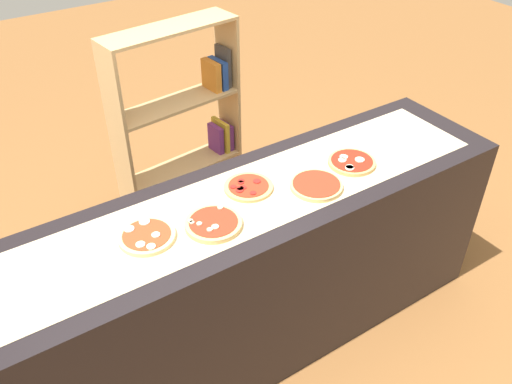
{
  "coord_description": "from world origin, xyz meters",
  "views": [
    {
      "loc": [
        -1.05,
        -1.6,
        2.37
      ],
      "look_at": [
        0.0,
        0.0,
        0.96
      ],
      "focal_mm": 37.98,
      "sensor_mm": 36.0,
      "label": 1
    }
  ],
  "objects": [
    {
      "name": "bookshelf",
      "position": [
        0.22,
        1.06,
        0.58
      ],
      "size": [
        0.82,
        0.32,
        1.36
      ],
      "color": "tan",
      "rests_on": "ground_plane"
    },
    {
      "name": "pizza_pepperoni_2",
      "position": [
        -0.0,
        0.06,
        0.95
      ],
      "size": [
        0.22,
        0.22,
        0.02
      ],
      "color": "tan",
      "rests_on": "parchment_paper"
    },
    {
      "name": "parchment_paper",
      "position": [
        0.0,
        0.0,
        0.94
      ],
      "size": [
        2.27,
        0.46,
        0.0
      ],
      "primitive_type": "cube",
      "color": "beige",
      "rests_on": "counter"
    },
    {
      "name": "pizza_mozzarella_4",
      "position": [
        0.52,
        -0.04,
        0.95
      ],
      "size": [
        0.23,
        0.23,
        0.03
      ],
      "color": "tan",
      "rests_on": "parchment_paper"
    },
    {
      "name": "pizza_plain_3",
      "position": [
        0.26,
        -0.1,
        0.95
      ],
      "size": [
        0.24,
        0.24,
        0.02
      ],
      "color": "#DBB26B",
      "rests_on": "parchment_paper"
    },
    {
      "name": "pizza_mushroom_1",
      "position": [
        -0.26,
        -0.08,
        0.95
      ],
      "size": [
        0.24,
        0.24,
        0.03
      ],
      "color": "#DBB26B",
      "rests_on": "parchment_paper"
    },
    {
      "name": "pizza_mozzarella_0",
      "position": [
        -0.52,
        0.0,
        0.95
      ],
      "size": [
        0.23,
        0.23,
        0.03
      ],
      "color": "#E5C17F",
      "rests_on": "parchment_paper"
    },
    {
      "name": "ground_plane",
      "position": [
        0.0,
        0.0,
        0.0
      ],
      "size": [
        12.0,
        12.0,
        0.0
      ],
      "primitive_type": "plane",
      "color": "brown"
    },
    {
      "name": "counter",
      "position": [
        0.0,
        0.0,
        0.47
      ],
      "size": [
        2.52,
        0.64,
        0.94
      ],
      "primitive_type": "cube",
      "color": "black",
      "rests_on": "ground_plane"
    }
  ]
}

